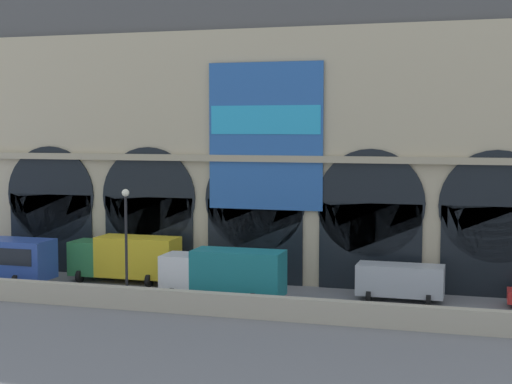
{
  "coord_description": "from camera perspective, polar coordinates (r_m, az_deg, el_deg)",
  "views": [
    {
      "loc": [
        14.79,
        -44.67,
        10.5
      ],
      "look_at": [
        0.07,
        5.0,
        6.18
      ],
      "focal_mm": 54.57,
      "sensor_mm": 36.0,
      "label": 1
    }
  ],
  "objects": [
    {
      "name": "quay_parapet_wall",
      "position": [
        44.12,
        -3.56,
        -8.16
      ],
      "size": [
        90.0,
        0.7,
        1.27
      ],
      "primitive_type": "cube",
      "color": "#B2A891",
      "rests_on": "ground"
    },
    {
      "name": "van_mideast",
      "position": [
        48.19,
        10.52,
        -6.38
      ],
      "size": [
        5.2,
        2.48,
        2.2
      ],
      "color": "#ADB2B7",
      "rests_on": "ground"
    },
    {
      "name": "box_truck_center",
      "position": [
        47.33,
        -2.34,
        -5.95
      ],
      "size": [
        7.5,
        2.91,
        3.12
      ],
      "color": "white",
      "rests_on": "ground"
    },
    {
      "name": "street_lamp_quayside",
      "position": [
        46.25,
        -9.5,
        -2.86
      ],
      "size": [
        0.44,
        0.44,
        6.9
      ],
      "color": "black",
      "rests_on": "ground"
    },
    {
      "name": "station_building",
      "position": [
        54.11,
        0.68,
        4.33
      ],
      "size": [
        48.0,
        5.19,
        20.77
      ],
      "color": "#BCAD8C",
      "rests_on": "ground"
    },
    {
      "name": "ground_plane",
      "position": [
        48.22,
        -1.79,
        -7.81
      ],
      "size": [
        200.0,
        200.0,
        0.0
      ],
      "primitive_type": "plane",
      "color": "slate"
    },
    {
      "name": "box_truck_midwest",
      "position": [
        53.66,
        -9.51,
        -4.73
      ],
      "size": [
        7.5,
        2.91,
        3.12
      ],
      "color": "#2D7A42",
      "rests_on": "ground"
    }
  ]
}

